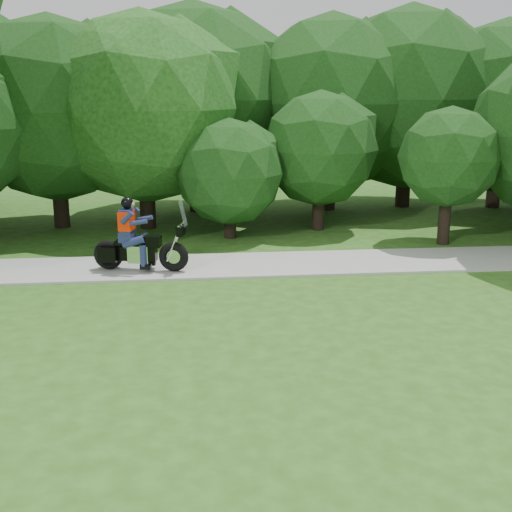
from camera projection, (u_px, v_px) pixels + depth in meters
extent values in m
plane|color=#2E5418|center=(386.00, 430.00, 8.26)|extent=(100.00, 100.00, 0.00)
cube|color=#A4A49F|center=(290.00, 264.00, 15.95)|extent=(60.00, 2.20, 0.06)
cylinder|color=black|center=(494.00, 183.00, 23.45)|extent=(0.49, 0.49, 1.80)
sphere|color=#163710|center=(502.00, 104.00, 22.73)|extent=(5.88, 5.88, 5.88)
cylinder|color=black|center=(403.00, 182.00, 23.59)|extent=(0.52, 0.52, 1.80)
sphere|color=#163710|center=(408.00, 98.00, 22.83)|extent=(6.49, 6.49, 6.49)
cylinder|color=black|center=(328.00, 185.00, 23.01)|extent=(0.50, 0.50, 1.80)
sphere|color=#163710|center=(331.00, 103.00, 22.28)|extent=(6.07, 6.07, 6.07)
cylinder|color=black|center=(445.00, 217.00, 17.91)|extent=(0.34, 0.34, 1.53)
sphere|color=#163710|center=(449.00, 157.00, 17.48)|extent=(2.77, 2.77, 2.77)
cylinder|color=black|center=(318.00, 208.00, 19.76)|extent=(0.37, 0.37, 1.35)
sphere|color=#163710|center=(320.00, 149.00, 19.30)|extent=(3.49, 3.49, 3.49)
cylinder|color=black|center=(197.00, 186.00, 22.68)|extent=(0.52, 0.52, 1.80)
sphere|color=#163710|center=(195.00, 99.00, 21.91)|extent=(6.46, 6.46, 6.46)
cylinder|color=black|center=(147.00, 200.00, 19.93)|extent=(0.49, 0.49, 1.80)
sphere|color=#184213|center=(143.00, 108.00, 19.22)|extent=(5.76, 5.76, 5.76)
cylinder|color=black|center=(61.00, 199.00, 20.06)|extent=(0.48, 0.48, 1.80)
sphere|color=#163710|center=(54.00, 110.00, 19.37)|extent=(5.61, 5.61, 5.61)
cylinder|color=black|center=(230.00, 222.00, 18.73)|extent=(0.35, 0.35, 0.91)
sphere|color=#163710|center=(230.00, 173.00, 18.36)|extent=(3.09, 3.09, 3.09)
torus|color=black|center=(108.00, 255.00, 15.26)|extent=(0.74, 0.35, 0.72)
torus|color=black|center=(174.00, 257.00, 15.09)|extent=(0.74, 0.35, 0.72)
cube|color=black|center=(133.00, 253.00, 15.18)|extent=(1.17, 0.49, 0.33)
cube|color=silver|center=(139.00, 254.00, 15.16)|extent=(0.56, 0.45, 0.41)
cube|color=black|center=(149.00, 241.00, 15.06)|extent=(0.59, 0.41, 0.27)
cube|color=black|center=(127.00, 242.00, 15.13)|extent=(0.59, 0.43, 0.10)
cylinder|color=silver|center=(175.00, 242.00, 14.99)|extent=(0.41, 0.13, 0.92)
cylinder|color=silver|center=(182.00, 224.00, 14.86)|extent=(0.18, 0.65, 0.04)
cube|color=black|center=(107.00, 255.00, 15.02)|extent=(0.45, 0.21, 0.35)
cube|color=black|center=(113.00, 250.00, 15.46)|extent=(0.45, 0.21, 0.35)
cube|color=navy|center=(127.00, 236.00, 15.09)|extent=(0.38, 0.45, 0.25)
cube|color=navy|center=(127.00, 221.00, 14.99)|extent=(0.35, 0.48, 0.57)
cube|color=#FF2805|center=(127.00, 220.00, 14.99)|extent=(0.39, 0.52, 0.45)
sphere|color=black|center=(127.00, 203.00, 14.88)|extent=(0.29, 0.29, 0.29)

